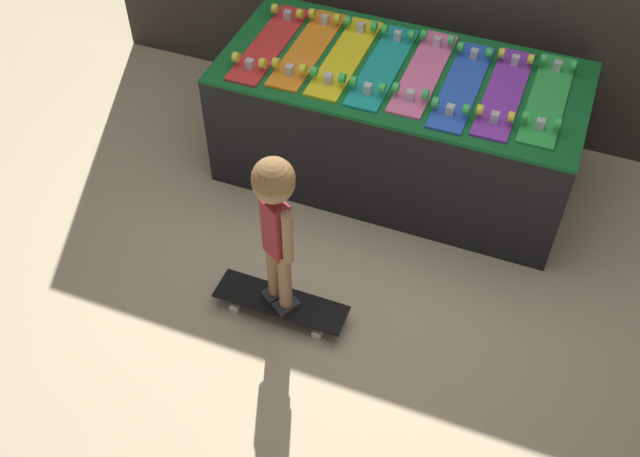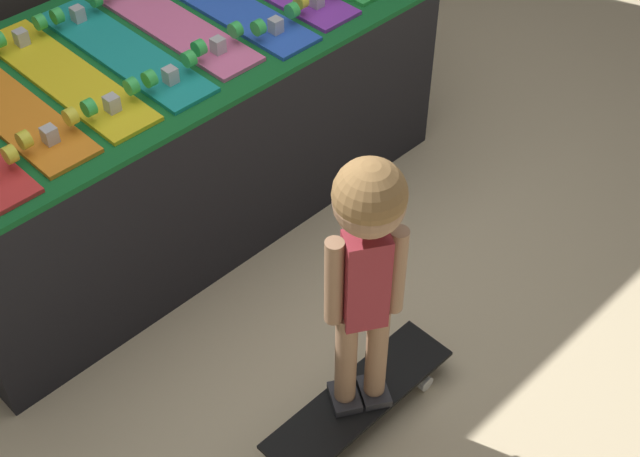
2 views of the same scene
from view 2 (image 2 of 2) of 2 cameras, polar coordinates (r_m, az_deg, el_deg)
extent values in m
plane|color=beige|center=(3.26, -3.69, -2.42)|extent=(16.00, 16.00, 0.00)
cube|color=black|center=(3.35, -10.03, 6.41)|extent=(1.96, 0.93, 0.70)
cube|color=#146028|center=(3.14, -10.84, 11.59)|extent=(1.96, 0.93, 0.02)
cylinder|color=yellow|center=(2.64, -19.23, 4.51)|extent=(0.03, 0.05, 0.05)
cube|color=orange|center=(2.93, -19.46, 7.40)|extent=(0.18, 0.78, 0.01)
cube|color=#B7B7BC|center=(2.71, -16.92, 5.75)|extent=(0.04, 0.04, 0.05)
cylinder|color=yellow|center=(2.73, -15.67, 6.92)|extent=(0.03, 0.05, 0.05)
cylinder|color=yellow|center=(2.68, -18.40, 5.42)|extent=(0.03, 0.05, 0.05)
cube|color=yellow|center=(3.00, -15.92, 9.28)|extent=(0.18, 0.78, 0.01)
cube|color=#B7B7BC|center=(3.18, -18.58, 11.51)|extent=(0.04, 0.04, 0.05)
cylinder|color=green|center=(3.20, -17.50, 12.49)|extent=(0.03, 0.05, 0.05)
cube|color=#B7B7BC|center=(2.79, -13.18, 7.79)|extent=(0.04, 0.04, 0.05)
cylinder|color=green|center=(2.81, -11.97, 8.90)|extent=(0.03, 0.05, 0.05)
cylinder|color=green|center=(2.75, -14.57, 7.51)|extent=(0.03, 0.05, 0.05)
cube|color=teal|center=(3.08, -12.46, 10.99)|extent=(0.18, 0.78, 0.01)
cube|color=#B7B7BC|center=(3.26, -15.24, 13.10)|extent=(0.04, 0.04, 0.05)
cylinder|color=green|center=(3.22, -16.48, 12.92)|extent=(0.03, 0.05, 0.05)
cube|color=#B7B7BC|center=(2.88, -9.55, 9.64)|extent=(0.04, 0.04, 0.05)
cylinder|color=green|center=(2.90, -8.39, 10.69)|extent=(0.03, 0.05, 0.05)
cylinder|color=green|center=(2.83, -10.86, 9.40)|extent=(0.03, 0.05, 0.05)
cube|color=pink|center=(3.20, -9.53, 12.78)|extent=(0.18, 0.78, 0.01)
cube|color=#B7B7BC|center=(3.00, -6.54, 11.57)|extent=(0.04, 0.04, 0.05)
cylinder|color=green|center=(3.03, -5.44, 12.55)|extent=(0.03, 0.05, 0.05)
cylinder|color=green|center=(2.95, -7.75, 11.39)|extent=(0.03, 0.05, 0.05)
cube|color=blue|center=(3.28, -5.98, 13.99)|extent=(0.18, 0.78, 0.01)
cube|color=#B7B7BC|center=(3.09, -2.85, 12.85)|extent=(0.04, 0.04, 0.05)
cylinder|color=green|center=(3.12, -1.79, 13.78)|extent=(0.03, 0.05, 0.05)
cylinder|color=green|center=(3.03, -3.97, 12.71)|extent=(0.03, 0.05, 0.05)
cube|color=#B7B7BC|center=(3.23, -0.19, 14.43)|extent=(0.04, 0.04, 0.05)
cylinder|color=yellow|center=(3.17, -1.22, 14.33)|extent=(0.03, 0.05, 0.05)
cube|color=black|center=(2.79, 2.52, -10.79)|extent=(0.68, 0.19, 0.01)
cube|color=#B7B7BC|center=(2.92, 5.55, -8.59)|extent=(0.04, 0.04, 0.05)
cylinder|color=white|center=(2.97, 4.37, -8.04)|extent=(0.05, 0.03, 0.05)
cylinder|color=white|center=(2.91, 6.70, -9.75)|extent=(0.05, 0.03, 0.05)
cube|color=#B7B7BC|center=(2.73, -0.84, -13.90)|extent=(0.04, 0.04, 0.05)
cylinder|color=white|center=(2.78, -1.99, -13.19)|extent=(0.05, 0.03, 0.05)
cube|color=#2D2D33|center=(2.78, 3.46, -10.35)|extent=(0.13, 0.14, 0.03)
cylinder|color=#997051|center=(2.62, 3.65, -7.83)|extent=(0.06, 0.06, 0.37)
cube|color=#2D2D33|center=(2.76, 1.59, -10.74)|extent=(0.13, 0.14, 0.03)
cylinder|color=#997051|center=(2.60, 1.67, -8.23)|extent=(0.06, 0.06, 0.37)
cube|color=maroon|center=(2.37, 2.92, -3.30)|extent=(0.15, 0.13, 0.32)
cylinder|color=#997051|center=(2.38, 4.92, -2.71)|extent=(0.05, 0.05, 0.30)
cylinder|color=#997051|center=(2.34, 0.90, -3.45)|extent=(0.05, 0.05, 0.30)
sphere|color=#997051|center=(2.17, 3.18, 1.73)|extent=(0.18, 0.18, 0.18)
sphere|color=olive|center=(2.15, 3.20, 2.19)|extent=(0.19, 0.19, 0.19)
camera|label=1|loc=(2.52, 87.13, 25.67)|focal=42.00mm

